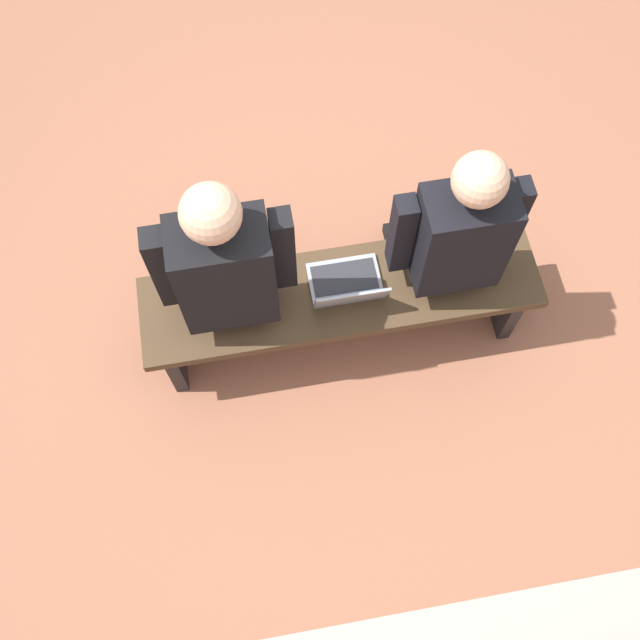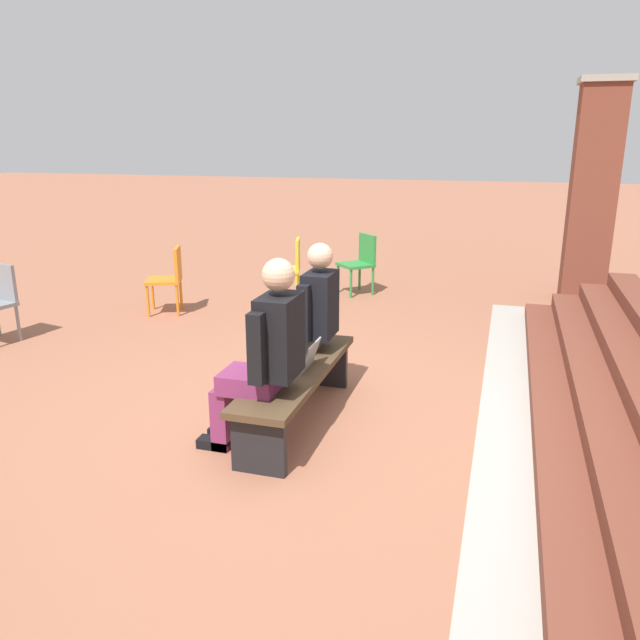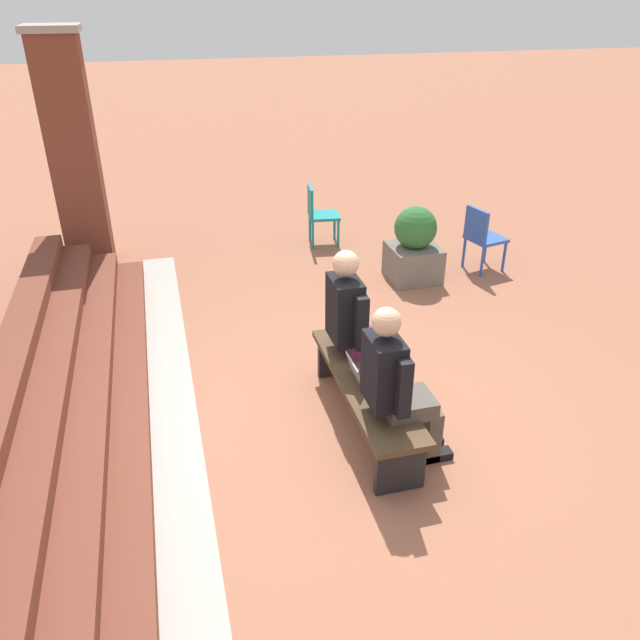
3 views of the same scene
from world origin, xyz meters
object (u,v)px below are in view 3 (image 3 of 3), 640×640
Objects in this scene: laptop at (366,376)px; plastic_chair_foreground at (482,235)px; planter at (414,247)px; person_student at (397,383)px; plastic_chair_far_left at (318,212)px; person_adult at (357,321)px; bench at (365,389)px.

plastic_chair_foreground reaches higher than laptop.
planter reaches higher than laptop.
person_student reaches higher than plastic_chair_foreground.
plastic_chair_far_left is at bearing 50.93° from plastic_chair_foreground.
person_adult is at bearing -0.17° from person_student.
planter reaches higher than plastic_chair_far_left.
laptop is (-0.50, 0.08, -0.24)m from person_adult.
person_student is at bearing 142.96° from plastic_chair_foreground.
person_student reaches higher than planter.
plastic_chair_far_left is at bearing 29.35° from planter.
planter is at bearing -29.86° from bench.
person_adult reaches higher than laptop.
plastic_chair_far_left is 1.70m from planter.
plastic_chair_far_left reaches higher than laptop.
person_adult is at bearing -8.33° from bench.
person_adult is 1.48× the size of planter.
bench is 4.19m from plastic_chair_far_left.
person_student is 1.43× the size of planter.
bench is at bearing 150.14° from planter.
plastic_chair_far_left is 0.89× the size of planter.
plastic_chair_foreground is (-1.43, -1.77, 0.00)m from plastic_chair_far_left.
person_student reaches higher than laptop.
bench is 1.34× the size of person_student.
planter is (-1.48, -0.83, -0.04)m from plastic_chair_far_left.
plastic_chair_foreground is at bearing -129.07° from plastic_chair_far_left.
person_student is at bearing 172.25° from plastic_chair_far_left.
person_adult is 1.66× the size of plastic_chair_far_left.
planter is at bearing 92.63° from plastic_chair_foreground.
person_adult is 4.35× the size of laptop.
person_student is 0.97× the size of person_adult.
plastic_chair_foreground is (2.22, -2.39, -0.26)m from person_adult.
laptop is 0.38× the size of plastic_chair_far_left.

